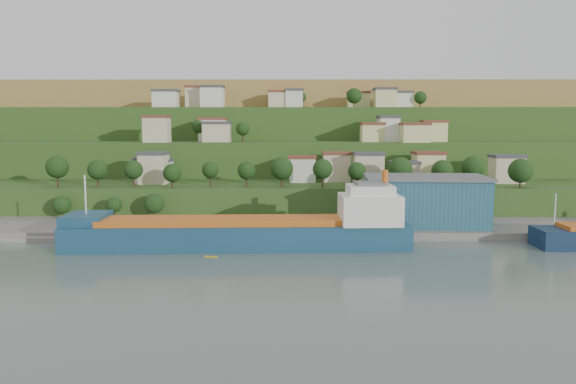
{
  "coord_description": "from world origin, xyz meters",
  "views": [
    {
      "loc": [
        1.94,
        -117.72,
        27.32
      ],
      "look_at": [
        1.21,
        15.0,
        11.96
      ],
      "focal_mm": 35.0,
      "sensor_mm": 36.0,
      "label": 1
    }
  ],
  "objects_px": {
    "cargo_ship_near": "(249,234)",
    "warehouse": "(425,200)",
    "caravan": "(97,226)",
    "kayak_orange": "(179,252)"
  },
  "relations": [
    {
      "from": "warehouse",
      "to": "kayak_orange",
      "type": "relative_size",
      "value": 11.59
    },
    {
      "from": "warehouse",
      "to": "caravan",
      "type": "relative_size",
      "value": 6.06
    },
    {
      "from": "warehouse",
      "to": "caravan",
      "type": "bearing_deg",
      "value": -172.64
    },
    {
      "from": "warehouse",
      "to": "caravan",
      "type": "height_order",
      "value": "warehouse"
    },
    {
      "from": "cargo_ship_near",
      "to": "warehouse",
      "type": "distance_m",
      "value": 48.88
    },
    {
      "from": "cargo_ship_near",
      "to": "kayak_orange",
      "type": "bearing_deg",
      "value": -162.93
    },
    {
      "from": "cargo_ship_near",
      "to": "warehouse",
      "type": "height_order",
      "value": "cargo_ship_near"
    },
    {
      "from": "kayak_orange",
      "to": "warehouse",
      "type": "bearing_deg",
      "value": -1.56
    },
    {
      "from": "warehouse",
      "to": "kayak_orange",
      "type": "xyz_separation_m",
      "value": [
        -59.56,
        -24.76,
        -8.23
      ]
    },
    {
      "from": "cargo_ship_near",
      "to": "caravan",
      "type": "relative_size",
      "value": 14.74
    }
  ]
}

